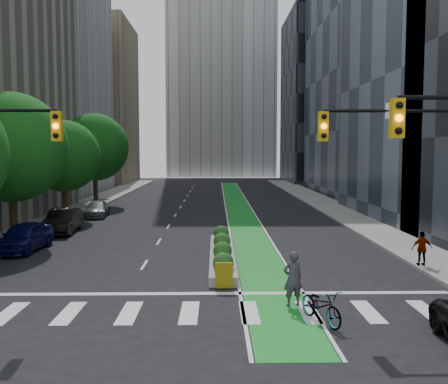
{
  "coord_description": "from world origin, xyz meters",
  "views": [
    {
      "loc": [
        0.9,
        -17.25,
        5.41
      ],
      "look_at": [
        1.36,
        11.42,
        3.0
      ],
      "focal_mm": 40.0,
      "sensor_mm": 36.0,
      "label": 1
    }
  ],
  "objects_px": {
    "bicycle": "(321,305)",
    "parked_car_left_near": "(24,237)",
    "parked_car_left_far": "(97,209)",
    "cyclist": "(293,279)",
    "pedestrian_far": "(422,248)",
    "parked_car_left_mid": "(63,221)",
    "median_planter": "(222,252)"
  },
  "relations": [
    {
      "from": "median_planter",
      "to": "bicycle",
      "type": "height_order",
      "value": "median_planter"
    },
    {
      "from": "bicycle",
      "to": "parked_car_left_mid",
      "type": "height_order",
      "value": "parked_car_left_mid"
    },
    {
      "from": "cyclist",
      "to": "parked_car_left_mid",
      "type": "relative_size",
      "value": 0.4
    },
    {
      "from": "bicycle",
      "to": "cyclist",
      "type": "relative_size",
      "value": 1.07
    },
    {
      "from": "median_planter",
      "to": "parked_car_left_far",
      "type": "bearing_deg",
      "value": 121.81
    },
    {
      "from": "pedestrian_far",
      "to": "parked_car_left_mid",
      "type": "bearing_deg",
      "value": -25.21
    },
    {
      "from": "parked_car_left_far",
      "to": "parked_car_left_mid",
      "type": "bearing_deg",
      "value": -95.97
    },
    {
      "from": "median_planter",
      "to": "pedestrian_far",
      "type": "distance_m",
      "value": 9.34
    },
    {
      "from": "cyclist",
      "to": "parked_car_left_far",
      "type": "distance_m",
      "value": 26.61
    },
    {
      "from": "bicycle",
      "to": "cyclist",
      "type": "bearing_deg",
      "value": 88.6
    },
    {
      "from": "parked_car_left_mid",
      "to": "parked_car_left_far",
      "type": "xyz_separation_m",
      "value": [
        0.29,
        7.94,
        -0.17
      ]
    },
    {
      "from": "parked_car_left_near",
      "to": "parked_car_left_far",
      "type": "distance_m",
      "value": 13.87
    },
    {
      "from": "parked_car_left_near",
      "to": "parked_car_left_mid",
      "type": "bearing_deg",
      "value": 90.8
    },
    {
      "from": "cyclist",
      "to": "median_planter",
      "type": "bearing_deg",
      "value": -87.45
    },
    {
      "from": "pedestrian_far",
      "to": "parked_car_left_far",
      "type": "bearing_deg",
      "value": -40.96
    },
    {
      "from": "parked_car_left_near",
      "to": "parked_car_left_far",
      "type": "relative_size",
      "value": 1.06
    },
    {
      "from": "median_planter",
      "to": "bicycle",
      "type": "bearing_deg",
      "value": -71.64
    },
    {
      "from": "cyclist",
      "to": "bicycle",
      "type": "bearing_deg",
      "value": 96.38
    },
    {
      "from": "median_planter",
      "to": "cyclist",
      "type": "height_order",
      "value": "cyclist"
    },
    {
      "from": "bicycle",
      "to": "parked_car_left_far",
      "type": "relative_size",
      "value": 0.48
    },
    {
      "from": "cyclist",
      "to": "pedestrian_far",
      "type": "height_order",
      "value": "cyclist"
    },
    {
      "from": "bicycle",
      "to": "cyclist",
      "type": "height_order",
      "value": "cyclist"
    },
    {
      "from": "median_planter",
      "to": "parked_car_left_mid",
      "type": "height_order",
      "value": "parked_car_left_mid"
    },
    {
      "from": "bicycle",
      "to": "parked_car_left_mid",
      "type": "bearing_deg",
      "value": 104.77
    },
    {
      "from": "bicycle",
      "to": "parked_car_left_far",
      "type": "height_order",
      "value": "parked_car_left_far"
    },
    {
      "from": "parked_car_left_mid",
      "to": "cyclist",
      "type": "bearing_deg",
      "value": -54.41
    },
    {
      "from": "cyclist",
      "to": "parked_car_left_near",
      "type": "relative_size",
      "value": 0.42
    },
    {
      "from": "parked_car_left_mid",
      "to": "bicycle",
      "type": "bearing_deg",
      "value": -55.82
    },
    {
      "from": "parked_car_left_far",
      "to": "bicycle",
      "type": "bearing_deg",
      "value": -66.57
    },
    {
      "from": "bicycle",
      "to": "parked_car_left_mid",
      "type": "distance_m",
      "value": 21.79
    },
    {
      "from": "bicycle",
      "to": "parked_car_left_near",
      "type": "height_order",
      "value": "parked_car_left_near"
    },
    {
      "from": "cyclist",
      "to": "parked_car_left_near",
      "type": "xyz_separation_m",
      "value": [
        -12.96,
        9.7,
        -0.19
      ]
    }
  ]
}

